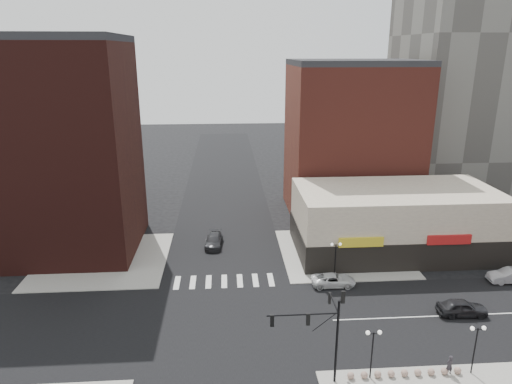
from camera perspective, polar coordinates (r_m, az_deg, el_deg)
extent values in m
plane|color=black|center=(43.64, -3.83, -16.21)|extent=(240.00, 240.00, 0.00)
cube|color=black|center=(43.63, -3.83, -16.20)|extent=(200.00, 14.00, 0.02)
cube|color=black|center=(43.63, -3.83, -16.19)|extent=(14.00, 200.00, 0.02)
cube|color=gray|center=(58.19, -18.47, -8.01)|extent=(15.00, 15.00, 0.12)
cube|color=gray|center=(58.03, 10.69, -7.44)|extent=(15.00, 15.00, 0.12)
cube|color=#361411|center=(59.33, -22.91, 4.70)|extent=(16.00, 15.00, 25.00)
cube|color=#361411|center=(79.54, -27.79, 2.16)|extent=(20.00, 18.00, 12.00)
cube|color=maroon|center=(69.73, 11.77, 6.15)|extent=(18.00, 15.00, 22.00)
cube|color=beige|center=(58.92, 16.92, -3.38)|extent=(24.00, 12.00, 8.00)
cube|color=black|center=(59.75, 16.73, -5.45)|extent=(24.20, 12.20, 3.40)
cylinder|color=black|center=(35.78, 10.06, -18.08)|extent=(0.18, 0.18, 7.00)
cylinder|color=black|center=(33.90, 5.86, -15.00)|extent=(5.20, 0.11, 0.11)
cylinder|color=black|center=(34.56, 8.54, -15.80)|extent=(1.72, 0.06, 1.46)
cylinder|color=black|center=(35.64, 9.69, -13.42)|extent=(0.11, 3.00, 0.11)
cube|color=black|center=(33.85, 2.02, -15.77)|extent=(0.28, 0.18, 0.95)
sphere|color=red|center=(33.68, 2.03, -15.34)|extent=(0.16, 0.16, 0.16)
cube|color=black|center=(34.18, 6.53, -15.52)|extent=(0.28, 0.18, 0.95)
sphere|color=red|center=(34.02, 6.55, -15.10)|extent=(0.16, 0.16, 0.16)
cube|color=black|center=(36.93, 9.19, -12.94)|extent=(0.18, 0.28, 0.95)
sphere|color=red|center=(36.78, 9.21, -12.54)|extent=(0.16, 0.16, 0.16)
cube|color=black|center=(33.80, 10.82, -12.77)|extent=(0.28, 0.18, 0.95)
sphere|color=red|center=(33.65, 10.85, -12.33)|extent=(0.16, 0.16, 0.16)
cylinder|color=black|center=(37.45, 14.27, -19.19)|extent=(0.11, 0.11, 4.00)
cylinder|color=black|center=(36.37, 14.50, -16.77)|extent=(0.90, 0.06, 0.06)
sphere|color=white|center=(36.18, 13.81, -16.72)|extent=(0.32, 0.32, 0.32)
sphere|color=white|center=(36.45, 15.21, -16.56)|extent=(0.32, 0.32, 0.32)
cylinder|color=black|center=(40.46, 25.64, -17.47)|extent=(0.11, 0.11, 4.00)
cylinder|color=black|center=(39.47, 26.01, -15.18)|extent=(0.90, 0.06, 0.06)
sphere|color=white|center=(39.20, 25.43, -15.15)|extent=(0.32, 0.32, 0.32)
sphere|color=white|center=(39.63, 26.61, -14.95)|extent=(0.32, 0.32, 0.32)
cylinder|color=black|center=(50.88, 9.87, -8.51)|extent=(0.11, 0.11, 4.00)
cylinder|color=black|center=(50.09, 9.98, -6.56)|extent=(0.90, 0.06, 0.06)
sphere|color=white|center=(49.95, 9.48, -6.48)|extent=(0.32, 0.32, 0.32)
sphere|color=white|center=(50.16, 10.49, -6.43)|extent=(0.32, 0.32, 0.32)
sphere|color=gray|center=(38.10, 11.76, -21.54)|extent=(0.54, 0.54, 0.54)
sphere|color=gray|center=(38.36, 13.38, -21.35)|extent=(0.54, 0.54, 0.54)
sphere|color=gray|center=(38.66, 14.98, -21.15)|extent=(0.54, 0.54, 0.54)
sphere|color=gray|center=(38.98, 16.54, -20.93)|extent=(0.54, 0.54, 0.54)
sphere|color=gray|center=(39.32, 18.08, -20.71)|extent=(0.54, 0.54, 0.54)
sphere|color=gray|center=(39.69, 19.58, -20.47)|extent=(0.54, 0.54, 0.54)
sphere|color=gray|center=(40.09, 21.05, -20.23)|extent=(0.54, 0.54, 0.54)
sphere|color=gray|center=(40.50, 22.48, -19.98)|extent=(0.54, 0.54, 0.54)
sphere|color=gray|center=(40.94, 23.88, -19.72)|extent=(0.54, 0.54, 0.54)
imported|color=silver|center=(50.14, 9.65, -10.79)|extent=(4.73, 2.25, 1.30)
imported|color=black|center=(48.58, 24.36, -13.02)|extent=(4.72, 2.12, 1.58)
imported|color=#9E9EA3|center=(57.14, 29.16, -9.12)|extent=(4.64, 1.65, 1.52)
imported|color=black|center=(59.00, -5.28, -6.07)|extent=(2.41, 5.13, 1.45)
imported|color=#29262B|center=(40.32, 23.03, -19.27)|extent=(0.68, 0.53, 1.64)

